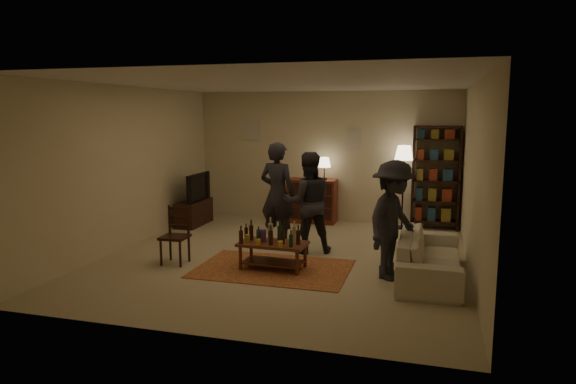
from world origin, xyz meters
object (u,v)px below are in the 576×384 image
at_px(dining_chair, 176,233).
at_px(coffee_table, 272,244).
at_px(dresser, 312,200).
at_px(person_by_sofa, 393,220).
at_px(floor_lamp, 404,158).
at_px(tv_stand, 194,206).
at_px(bookshelf, 436,176).
at_px(sofa, 430,256).
at_px(person_right, 308,203).
at_px(person_left, 278,194).

bearing_deg(dining_chair, coffee_table, 1.04).
relative_size(dresser, person_by_sofa, 0.83).
bearing_deg(floor_lamp, tv_stand, -168.24).
distance_m(dining_chair, floor_lamp, 4.69).
relative_size(bookshelf, sofa, 0.97).
bearing_deg(bookshelf, person_right, -130.05).
distance_m(dresser, sofa, 3.93).
relative_size(coffee_table, dresser, 0.73).
bearing_deg(sofa, dining_chair, 94.78).
height_order(coffee_table, person_right, person_right).
bearing_deg(dining_chair, dresser, 66.67).
relative_size(dining_chair, dresser, 0.65).
distance_m(bookshelf, person_left, 3.32).
xyz_separation_m(dresser, bookshelf, (2.44, 0.07, 0.56)).
xyz_separation_m(dresser, person_left, (-0.14, -2.02, 0.41)).
bearing_deg(person_right, person_left, -47.25).
bearing_deg(dresser, person_left, -93.86).
relative_size(dining_chair, floor_lamp, 0.54).
bearing_deg(bookshelf, floor_lamp, -167.92).
xyz_separation_m(coffee_table, dresser, (-0.18, 3.33, 0.11)).
bearing_deg(sofa, person_right, 66.95).
distance_m(tv_stand, person_right, 3.07).
xyz_separation_m(sofa, person_left, (-2.53, 1.09, 0.59)).
height_order(dresser, floor_lamp, floor_lamp).
height_order(person_left, person_right, person_left).
bearing_deg(person_left, tv_stand, -15.48).
bearing_deg(sofa, bookshelf, -0.82).
distance_m(tv_stand, dresser, 2.43).
distance_m(bookshelf, sofa, 3.26).
relative_size(bookshelf, floor_lamp, 1.23).
xyz_separation_m(tv_stand, person_by_sofa, (4.14, -2.38, 0.43)).
bearing_deg(floor_lamp, dresser, 178.02).
height_order(coffee_table, tv_stand, tv_stand).
relative_size(coffee_table, floor_lamp, 0.61).
height_order(tv_stand, dresser, dresser).
height_order(dining_chair, bookshelf, bookshelf).
relative_size(coffee_table, person_left, 0.56).
bearing_deg(dresser, dining_chair, -110.96).
bearing_deg(person_by_sofa, person_left, 81.20).
bearing_deg(dining_chair, person_by_sofa, 0.03).
xyz_separation_m(bookshelf, sofa, (-0.05, -3.18, -0.73)).
distance_m(person_right, person_by_sofa, 1.75).
height_order(coffee_table, person_by_sofa, person_by_sofa).
height_order(sofa, person_left, person_left).
bearing_deg(dresser, bookshelf, 1.57).
distance_m(dresser, bookshelf, 2.50).
height_order(sofa, person_right, person_right).
bearing_deg(person_left, dining_chair, 62.19).
relative_size(dining_chair, person_right, 0.54).
relative_size(bookshelf, person_by_sofa, 1.23).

